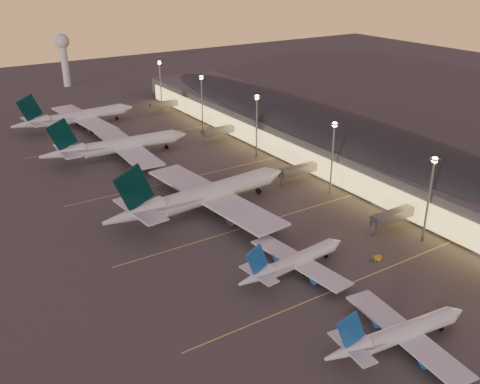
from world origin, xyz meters
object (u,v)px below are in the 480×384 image
(airliner_narrow_north, at_px, (293,262))
(radar_tower, at_px, (63,51))
(airliner_wide_near, at_px, (202,196))
(airliner_narrow_south, at_px, (398,334))
(airliner_wide_far, at_px, (76,117))
(baggage_tug_c, at_px, (376,258))
(airliner_wide_mid, at_px, (118,146))

(airliner_narrow_north, height_order, radar_tower, radar_tower)
(airliner_wide_near, bearing_deg, airliner_narrow_south, -93.95)
(airliner_narrow_south, height_order, airliner_wide_far, airliner_wide_far)
(airliner_narrow_south, xyz_separation_m, airliner_narrow_north, (-0.32, 34.76, -0.08))
(airliner_narrow_south, height_order, radar_tower, radar_tower)
(baggage_tug_c, bearing_deg, airliner_wide_mid, 113.58)
(airliner_wide_mid, bearing_deg, airliner_narrow_north, -85.13)
(airliner_narrow_south, relative_size, radar_tower, 1.13)
(airliner_wide_mid, relative_size, airliner_wide_far, 1.01)
(airliner_narrow_south, height_order, airliner_narrow_north, airliner_narrow_south)
(airliner_wide_mid, bearing_deg, airliner_wide_far, 93.04)
(airliner_narrow_south, bearing_deg, airliner_wide_mid, 98.88)
(airliner_wide_near, relative_size, airliner_wide_far, 1.12)
(airliner_wide_far, bearing_deg, airliner_wide_mid, -94.54)
(baggage_tug_c, bearing_deg, airliner_wide_near, 125.10)
(airliner_narrow_north, height_order, airliner_wide_near, airliner_wide_near)
(airliner_wide_near, distance_m, airliner_wide_mid, 63.53)
(airliner_narrow_south, xyz_separation_m, baggage_tug_c, (22.75, 27.68, -2.94))
(airliner_narrow_south, height_order, baggage_tug_c, airliner_narrow_south)
(airliner_narrow_north, bearing_deg, radar_tower, 80.73)
(airliner_narrow_north, bearing_deg, airliner_wide_mid, 87.41)
(airliner_narrow_south, xyz_separation_m, airliner_wide_near, (-2.02, 79.60, 2.21))
(airliner_narrow_north, distance_m, radar_tower, 254.47)
(airliner_wide_near, bearing_deg, airliner_narrow_north, -93.23)
(airliner_narrow_north, distance_m, airliner_wide_near, 44.93)
(airliner_wide_mid, xyz_separation_m, radar_tower, (22.00, 145.02, 16.79))
(airliner_narrow_south, bearing_deg, airliner_narrow_north, 97.03)
(airliner_wide_near, height_order, airliner_wide_mid, airliner_wide_near)
(airliner_wide_near, height_order, radar_tower, radar_tower)
(airliner_narrow_south, height_order, airliner_wide_mid, airliner_wide_mid)
(airliner_wide_far, relative_size, baggage_tug_c, 17.23)
(airliner_narrow_north, distance_m, airliner_wide_far, 160.07)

